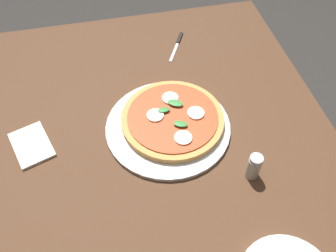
{
  "coord_description": "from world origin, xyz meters",
  "views": [
    {
      "loc": [
        -0.58,
        0.1,
        1.52
      ],
      "look_at": [
        0.03,
        -0.04,
        0.74
      ],
      "focal_mm": 39.13,
      "sensor_mm": 36.0,
      "label": 1
    }
  ],
  "objects_px": {
    "dining_table": "(157,161)",
    "pepper_shaker": "(254,167)",
    "pizza": "(173,119)",
    "napkin": "(32,145)",
    "serving_tray": "(168,127)",
    "knife": "(178,43)"
  },
  "relations": [
    {
      "from": "dining_table",
      "to": "napkin",
      "type": "bearing_deg",
      "value": 80.88
    },
    {
      "from": "serving_tray",
      "to": "knife",
      "type": "xyz_separation_m",
      "value": [
        0.35,
        -0.11,
        -0.0
      ]
    },
    {
      "from": "napkin",
      "to": "pepper_shaker",
      "type": "height_order",
      "value": "pepper_shaker"
    },
    {
      "from": "napkin",
      "to": "pepper_shaker",
      "type": "distance_m",
      "value": 0.58
    },
    {
      "from": "pizza",
      "to": "knife",
      "type": "relative_size",
      "value": 2.01
    },
    {
      "from": "knife",
      "to": "dining_table",
      "type": "bearing_deg",
      "value": 158.5
    },
    {
      "from": "napkin",
      "to": "pizza",
      "type": "bearing_deg",
      "value": -91.29
    },
    {
      "from": "pizza",
      "to": "knife",
      "type": "xyz_separation_m",
      "value": [
        0.34,
        -0.1,
        -0.02
      ]
    },
    {
      "from": "serving_tray",
      "to": "napkin",
      "type": "relative_size",
      "value": 2.62
    },
    {
      "from": "serving_tray",
      "to": "knife",
      "type": "distance_m",
      "value": 0.37
    },
    {
      "from": "pepper_shaker",
      "to": "pizza",
      "type": "bearing_deg",
      "value": 37.46
    },
    {
      "from": "dining_table",
      "to": "serving_tray",
      "type": "xyz_separation_m",
      "value": [
        0.03,
        -0.04,
        0.11
      ]
    },
    {
      "from": "pizza",
      "to": "napkin",
      "type": "relative_size",
      "value": 2.17
    },
    {
      "from": "dining_table",
      "to": "pepper_shaker",
      "type": "height_order",
      "value": "pepper_shaker"
    },
    {
      "from": "serving_tray",
      "to": "dining_table",
      "type": "bearing_deg",
      "value": 128.94
    },
    {
      "from": "dining_table",
      "to": "napkin",
      "type": "relative_size",
      "value": 8.83
    },
    {
      "from": "dining_table",
      "to": "pizza",
      "type": "distance_m",
      "value": 0.15
    },
    {
      "from": "serving_tray",
      "to": "pizza",
      "type": "distance_m",
      "value": 0.03
    },
    {
      "from": "pizza",
      "to": "napkin",
      "type": "height_order",
      "value": "pizza"
    },
    {
      "from": "pizza",
      "to": "napkin",
      "type": "bearing_deg",
      "value": 88.71
    },
    {
      "from": "dining_table",
      "to": "pepper_shaker",
      "type": "bearing_deg",
      "value": -127.07
    },
    {
      "from": "knife",
      "to": "pepper_shaker",
      "type": "distance_m",
      "value": 0.55
    }
  ]
}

